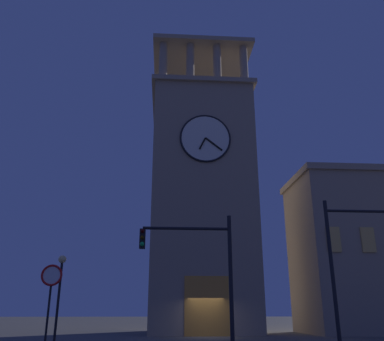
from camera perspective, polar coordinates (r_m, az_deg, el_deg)
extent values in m
plane|color=#56544F|center=(29.00, 2.17, -22.20)|extent=(200.00, 200.00, 0.00)
cube|color=gray|center=(35.28, 1.25, -5.42)|extent=(8.24, 8.62, 19.80)
cube|color=gray|center=(38.90, 1.14, 9.20)|extent=(8.84, 9.22, 0.40)
cylinder|color=gray|center=(37.23, 7.22, 14.39)|extent=(0.70, 0.70, 3.63)
cylinder|color=gray|center=(36.88, 3.52, 14.61)|extent=(0.70, 0.70, 3.63)
cylinder|color=gray|center=(36.68, -0.25, 14.77)|extent=(0.70, 0.70, 3.63)
cylinder|color=gray|center=(36.64, -4.04, 14.87)|extent=(0.70, 0.70, 3.63)
cylinder|color=gray|center=(43.51, 5.38, 9.05)|extent=(0.70, 0.70, 3.63)
cylinder|color=gray|center=(43.21, 2.26, 9.19)|extent=(0.70, 0.70, 3.63)
cylinder|color=gray|center=(43.04, -0.89, 9.29)|extent=(0.70, 0.70, 3.63)
cylinder|color=gray|center=(43.00, -4.05, 9.37)|extent=(0.70, 0.70, 3.63)
cube|color=gray|center=(40.96, 1.11, 14.18)|extent=(8.84, 9.22, 0.40)
cylinder|color=black|center=(42.01, 1.09, 16.31)|extent=(0.12, 0.12, 3.33)
cylinder|color=silver|center=(32.65, 1.87, 4.50)|extent=(3.93, 0.12, 3.93)
torus|color=black|center=(32.63, 1.88, 4.52)|extent=(4.09, 0.16, 4.09)
cube|color=black|center=(32.35, 1.48, 3.80)|extent=(0.59, 0.06, 1.02)
cube|color=black|center=(32.42, 3.05, 3.70)|extent=(1.38, 0.06, 1.13)
cube|color=orange|center=(30.07, 2.12, -18.27)|extent=(3.20, 0.24, 4.00)
cube|color=#E0B259|center=(32.57, 23.31, -8.84)|extent=(1.00, 0.12, 1.80)
cube|color=#E0B259|center=(31.49, 19.09, -9.04)|extent=(1.00, 0.12, 1.80)
cylinder|color=black|center=(17.96, 18.97, -13.48)|extent=(0.16, 0.16, 6.11)
cylinder|color=black|center=(19.03, 22.76, -5.25)|extent=(3.32, 0.12, 0.12)
cylinder|color=black|center=(16.19, 5.44, -15.42)|extent=(0.16, 0.16, 5.25)
cylinder|color=black|center=(16.27, -0.79, -8.08)|extent=(3.41, 0.12, 0.12)
cube|color=black|center=(16.19, -6.92, -9.42)|extent=(0.22, 0.30, 0.75)
sphere|color=#360505|center=(16.06, -6.91, -8.35)|extent=(0.16, 0.16, 0.16)
sphere|color=#392705|center=(16.02, -6.94, -9.23)|extent=(0.16, 0.16, 0.16)
sphere|color=#18C154|center=(15.98, -6.98, -10.11)|extent=(0.16, 0.16, 0.16)
cylinder|color=black|center=(24.55, -18.15, -17.04)|extent=(0.14, 0.14, 4.18)
sphere|color=#F9DB8C|center=(24.70, -17.60, -11.70)|extent=(0.44, 0.44, 0.44)
cylinder|color=black|center=(16.35, -19.44, -18.50)|extent=(0.08, 0.08, 2.99)
cylinder|color=white|center=(16.35, -18.93, -13.63)|extent=(0.70, 0.04, 0.70)
torus|color=red|center=(16.33, -18.95, -13.63)|extent=(0.78, 0.08, 0.78)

